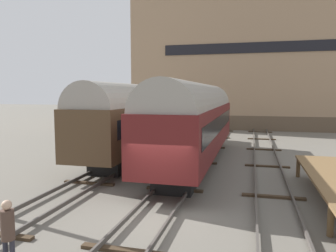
% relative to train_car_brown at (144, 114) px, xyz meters
% --- Properties ---
extents(ground_plane, '(200.00, 200.00, 0.00)m').
position_rel_train_car_brown_xyz_m(ground_plane, '(4.28, -11.53, -2.86)').
color(ground_plane, '#6B665B').
extents(track_left, '(2.60, 60.00, 0.26)m').
position_rel_train_car_brown_xyz_m(track_left, '(-0.00, -11.53, -2.71)').
color(track_left, '#4C4742').
rests_on(track_left, ground).
extents(track_middle, '(2.60, 60.00, 0.26)m').
position_rel_train_car_brown_xyz_m(track_middle, '(4.28, -11.53, -2.71)').
color(track_middle, '#4C4742').
rests_on(track_middle, ground).
extents(track_right, '(2.60, 60.00, 0.26)m').
position_rel_train_car_brown_xyz_m(track_right, '(8.56, -11.53, -2.71)').
color(track_right, '#4C4742').
rests_on(track_right, ground).
extents(train_car_brown, '(2.92, 18.18, 5.01)m').
position_rel_train_car_brown_xyz_m(train_car_brown, '(0.00, 0.00, 0.00)').
color(train_car_brown, black).
rests_on(train_car_brown, ground).
extents(train_car_maroon, '(3.03, 16.53, 5.03)m').
position_rel_train_car_brown_xyz_m(train_car_maroon, '(4.28, -2.84, -0.01)').
color(train_car_maroon, black).
rests_on(train_car_maroon, ground).
extents(person_worker, '(0.32, 0.32, 1.87)m').
position_rel_train_car_brown_xyz_m(person_worker, '(1.98, -16.27, -1.72)').
color(person_worker, '#282833').
rests_on(person_worker, ground).
extents(warehouse_building, '(30.12, 12.83, 17.46)m').
position_rel_train_car_brown_xyz_m(warehouse_building, '(7.67, 23.17, 5.87)').
color(warehouse_building, brown).
rests_on(warehouse_building, ground).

